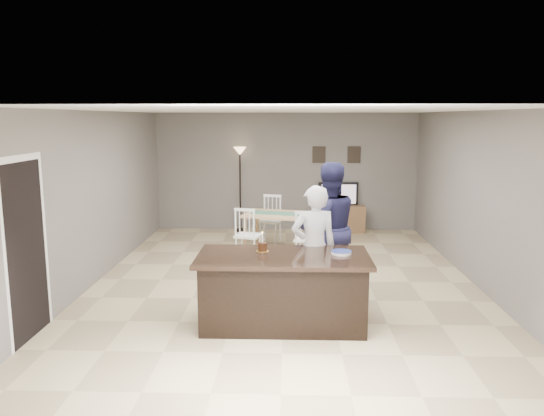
{
  "coord_description": "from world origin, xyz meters",
  "views": [
    {
      "loc": [
        0.07,
        -8.21,
        2.6
      ],
      "look_at": [
        -0.19,
        -0.3,
        1.24
      ],
      "focal_mm": 35.0,
      "sensor_mm": 36.0,
      "label": 1
    }
  ],
  "objects_px": {
    "man": "(328,228)",
    "birthday_cake": "(262,247)",
    "tv_console": "(338,219)",
    "woman": "(314,248)",
    "television": "(338,194)",
    "dining_table": "(287,221)",
    "kitchen_island": "(283,290)",
    "floor_lamp": "(240,166)",
    "plate_stack": "(341,252)"
  },
  "relations": [
    {
      "from": "kitchen_island",
      "to": "birthday_cake",
      "type": "xyz_separation_m",
      "value": [
        -0.27,
        0.2,
        0.51
      ]
    },
    {
      "from": "tv_console",
      "to": "woman",
      "type": "height_order",
      "value": "woman"
    },
    {
      "from": "dining_table",
      "to": "floor_lamp",
      "type": "height_order",
      "value": "floor_lamp"
    },
    {
      "from": "man",
      "to": "plate_stack",
      "type": "bearing_deg",
      "value": 77.11
    },
    {
      "from": "kitchen_island",
      "to": "dining_table",
      "type": "xyz_separation_m",
      "value": [
        0.04,
        3.6,
        0.18
      ]
    },
    {
      "from": "kitchen_island",
      "to": "floor_lamp",
      "type": "xyz_separation_m",
      "value": [
        -1.05,
        5.59,
        1.04
      ]
    },
    {
      "from": "woman",
      "to": "man",
      "type": "height_order",
      "value": "man"
    },
    {
      "from": "kitchen_island",
      "to": "dining_table",
      "type": "height_order",
      "value": "dining_table"
    },
    {
      "from": "kitchen_island",
      "to": "television",
      "type": "bearing_deg",
      "value": 77.99
    },
    {
      "from": "television",
      "to": "man",
      "type": "distance_m",
      "value": 4.38
    },
    {
      "from": "tv_console",
      "to": "television",
      "type": "height_order",
      "value": "television"
    },
    {
      "from": "birthday_cake",
      "to": "dining_table",
      "type": "distance_m",
      "value": 3.43
    },
    {
      "from": "floor_lamp",
      "to": "dining_table",
      "type": "bearing_deg",
      "value": -61.35
    },
    {
      "from": "man",
      "to": "birthday_cake",
      "type": "bearing_deg",
      "value": 33.37
    },
    {
      "from": "kitchen_island",
      "to": "television",
      "type": "distance_m",
      "value": 5.78
    },
    {
      "from": "man",
      "to": "birthday_cake",
      "type": "xyz_separation_m",
      "value": [
        -0.92,
        -1.1,
        -0.02
      ]
    },
    {
      "from": "kitchen_island",
      "to": "floor_lamp",
      "type": "height_order",
      "value": "floor_lamp"
    },
    {
      "from": "kitchen_island",
      "to": "plate_stack",
      "type": "distance_m",
      "value": 0.87
    },
    {
      "from": "plate_stack",
      "to": "dining_table",
      "type": "distance_m",
      "value": 3.59
    },
    {
      "from": "kitchen_island",
      "to": "dining_table",
      "type": "bearing_deg",
      "value": 89.38
    },
    {
      "from": "tv_console",
      "to": "man",
      "type": "distance_m",
      "value": 4.36
    },
    {
      "from": "woman",
      "to": "dining_table",
      "type": "height_order",
      "value": "woman"
    },
    {
      "from": "television",
      "to": "man",
      "type": "xyz_separation_m",
      "value": [
        -0.55,
        -4.34,
        0.11
      ]
    },
    {
      "from": "plate_stack",
      "to": "dining_table",
      "type": "xyz_separation_m",
      "value": [
        -0.69,
        3.51,
        -0.29
      ]
    },
    {
      "from": "dining_table",
      "to": "kitchen_island",
      "type": "bearing_deg",
      "value": -76.31
    },
    {
      "from": "tv_console",
      "to": "woman",
      "type": "xyz_separation_m",
      "value": [
        -0.79,
        -5.02,
        0.56
      ]
    },
    {
      "from": "birthday_cake",
      "to": "plate_stack",
      "type": "xyz_separation_m",
      "value": [
        1.0,
        -0.11,
        -0.04
      ]
    },
    {
      "from": "dining_table",
      "to": "floor_lamp",
      "type": "distance_m",
      "value": 2.43
    },
    {
      "from": "woman",
      "to": "kitchen_island",
      "type": "bearing_deg",
      "value": 40.87
    },
    {
      "from": "man",
      "to": "television",
      "type": "bearing_deg",
      "value": -114.08
    },
    {
      "from": "kitchen_island",
      "to": "plate_stack",
      "type": "height_order",
      "value": "plate_stack"
    },
    {
      "from": "woman",
      "to": "plate_stack",
      "type": "distance_m",
      "value": 0.57
    },
    {
      "from": "kitchen_island",
      "to": "plate_stack",
      "type": "bearing_deg",
      "value": 6.65
    },
    {
      "from": "kitchen_island",
      "to": "floor_lamp",
      "type": "relative_size",
      "value": 1.11
    },
    {
      "from": "television",
      "to": "woman",
      "type": "distance_m",
      "value": 5.15
    },
    {
      "from": "woman",
      "to": "plate_stack",
      "type": "relative_size",
      "value": 6.62
    },
    {
      "from": "tv_console",
      "to": "television",
      "type": "xyz_separation_m",
      "value": [
        0.0,
        0.07,
        0.56
      ]
    },
    {
      "from": "woman",
      "to": "floor_lamp",
      "type": "xyz_separation_m",
      "value": [
        -1.46,
        5.04,
        0.64
      ]
    },
    {
      "from": "woman",
      "to": "birthday_cake",
      "type": "height_order",
      "value": "woman"
    },
    {
      "from": "kitchen_island",
      "to": "television",
      "type": "relative_size",
      "value": 2.35
    },
    {
      "from": "woman",
      "to": "man",
      "type": "distance_m",
      "value": 0.8
    },
    {
      "from": "television",
      "to": "dining_table",
      "type": "height_order",
      "value": "television"
    },
    {
      "from": "plate_stack",
      "to": "tv_console",
      "type": "bearing_deg",
      "value": 85.11
    },
    {
      "from": "floor_lamp",
      "to": "television",
      "type": "bearing_deg",
      "value": 1.27
    },
    {
      "from": "birthday_cake",
      "to": "dining_table",
      "type": "height_order",
      "value": "birthday_cake"
    },
    {
      "from": "television",
      "to": "plate_stack",
      "type": "height_order",
      "value": "television"
    },
    {
      "from": "kitchen_island",
      "to": "man",
      "type": "xyz_separation_m",
      "value": [
        0.65,
        1.3,
        0.52
      ]
    },
    {
      "from": "kitchen_island",
      "to": "man",
      "type": "distance_m",
      "value": 1.54
    },
    {
      "from": "woman",
      "to": "dining_table",
      "type": "bearing_deg",
      "value": -95.62
    },
    {
      "from": "woman",
      "to": "birthday_cake",
      "type": "distance_m",
      "value": 0.77
    }
  ]
}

